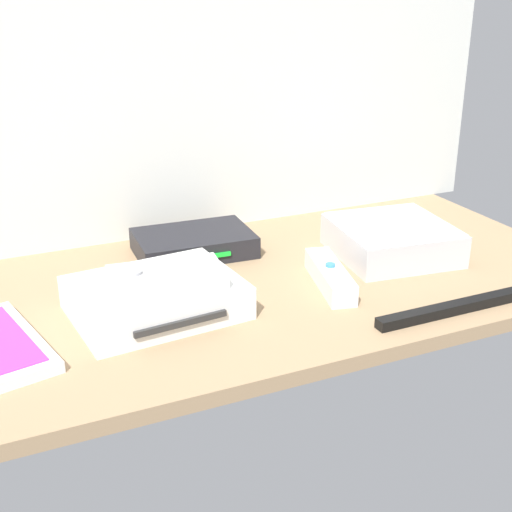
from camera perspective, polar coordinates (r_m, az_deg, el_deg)
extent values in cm
cube|color=#9E7F5B|center=(100.86, 0.00, -2.63)|extent=(100.00, 48.00, 2.00)
cube|color=silver|center=(114.74, -5.34, 17.44)|extent=(110.00, 1.20, 64.00)
cube|color=white|center=(91.52, -8.20, -3.38)|extent=(22.29, 17.74, 4.40)
cube|color=#2D2D2D|center=(84.68, -6.13, -5.49)|extent=(12.01, 1.63, 0.80)
cube|color=silver|center=(110.96, 11.03, 1.28)|extent=(18.88, 18.88, 5.00)
cube|color=silver|center=(110.06, 11.13, 2.57)|extent=(18.12, 18.12, 0.30)
cube|color=black|center=(110.38, -5.11, 1.06)|extent=(18.67, 13.04, 3.40)
cube|color=#19D833|center=(104.85, -4.16, -0.08)|extent=(8.01, 0.87, 0.60)
cube|color=white|center=(99.11, 6.05, -1.64)|extent=(7.08, 15.23, 3.00)
cylinder|color=#387FDB|center=(98.44, 6.09, -0.74)|extent=(1.40, 1.40, 0.40)
cube|color=white|center=(89.38, -7.32, -1.72)|extent=(15.25, 9.66, 2.00)
cylinder|color=#99999E|center=(88.38, -9.91, -1.32)|extent=(2.22, 2.22, 0.40)
cube|color=black|center=(95.01, 16.00, -4.07)|extent=(24.01, 1.88, 1.40)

